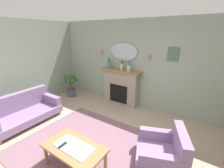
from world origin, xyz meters
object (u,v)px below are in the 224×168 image
Objects in this scene: wall_sconce_left at (101,52)px; armchair_beside_couch at (165,150)px; mantel_vase_right at (129,66)px; wall_mirror at (123,52)px; wall_sconce_right at (148,56)px; floral_couch at (23,111)px; framed_picture at (173,54)px; tv_remote at (63,145)px; mantel_vase_centre at (109,63)px; potted_plant_tall_palm at (71,83)px; fireplace at (120,87)px; mantel_vase_left at (122,64)px; coffee_table at (74,149)px.

wall_sconce_left is 0.13× the size of armchair_beside_couch.
wall_mirror reaches higher than mantel_vase_right.
wall_sconce_right is 0.08× the size of floral_couch.
framed_picture reaches higher than mantel_vase_right.
tv_remote is (0.22, -2.78, -0.87)m from mantel_vase_right.
mantel_vase_centre is 1.69m from potted_plant_tall_palm.
potted_plant_tall_palm is at bearing 98.34° from floral_couch.
fireplace is at bearing -174.23° from framed_picture.
tv_remote is (0.47, -2.78, -0.90)m from mantel_vase_left.
mantel_vase_right reaches higher than floral_couch.
wall_sconce_left is at bearing 174.04° from mantel_vase_right.
wall_mirror is 0.85m from wall_sconce_right.
wall_mirror is (-0.30, 0.17, 0.39)m from mantel_vase_right.
wall_sconce_right is at bearing 5.27° from mantel_vase_centre.
mantel_vase_left is at bearing -73.61° from wall_mirror.
framed_picture is at bearing 11.49° from potted_plant_tall_palm.
wall_mirror is 6.86× the size of wall_sconce_right.
mantel_vase_centre is at bearing 144.41° from armchair_beside_couch.
mantel_vase_left is 0.36× the size of armchair_beside_couch.
floral_couch is at bearing -169.38° from armchair_beside_couch.
mantel_vase_centre is at bearing 180.00° from mantel_vase_right.
potted_plant_tall_palm is (-3.82, 1.24, 0.20)m from armchair_beside_couch.
framed_picture is (0.65, 0.06, 0.09)m from wall_sconce_right.
armchair_beside_couch is at bearing 36.26° from coffee_table.
floral_couch is at bearing -81.66° from potted_plant_tall_palm.
fireplace is 2.67m from armchair_beside_couch.
mantel_vase_centre is at bearing -16.70° from wall_sconce_left.
wall_sconce_left is at bearing 180.00° from wall_sconce_right.
fireplace is at bearing 100.55° from tv_remote.
mantel_vase_left reaches higher than fireplace.
coffee_table is (0.70, -2.71, -0.19)m from fireplace.
mantel_vase_right is (0.75, -0.00, -0.02)m from mantel_vase_centre.
mantel_vase_left is 1.08× the size of mantel_vase_right.
framed_picture reaches higher than wall_sconce_left.
mantel_vase_right is 1.20m from wall_sconce_left.
coffee_table is at bearing -81.56° from mantel_vase_right.
fireplace reaches higher than tv_remote.
wall_mirror reaches higher than framed_picture.
wall_sconce_left is at bearing 74.40° from floral_couch.
armchair_beside_couch is (1.98, -1.91, -1.40)m from wall_mirror.
tv_remote is (0.52, -2.95, -1.26)m from wall_mirror.
framed_picture is 4.25m from floral_couch.
fireplace reaches higher than floral_couch.
mantel_vase_left is 2.36× the size of tv_remote.
wall_mirror is at bearing 103.74° from coffee_table.
mantel_vase_centre is 0.60m from wall_mirror.
armchair_beside_couch is at bearing -35.59° from mantel_vase_centre.
mantel_vase_centre is 0.38× the size of armchair_beside_couch.
mantel_vase_left reaches higher than coffee_table.
wall_sconce_left is (-0.85, -0.05, -0.05)m from wall_mirror.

